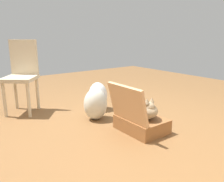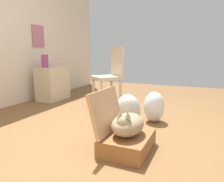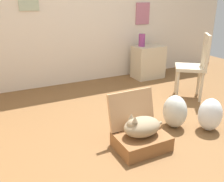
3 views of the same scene
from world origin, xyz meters
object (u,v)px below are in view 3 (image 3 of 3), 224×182
at_px(plastic_bag_clear, 210,115).
at_px(vase_tall, 142,40).
at_px(cat, 141,126).
at_px(chair, 195,64).
at_px(side_table, 148,62).
at_px(suitcase_base, 141,142).
at_px(plastic_bag_white, 175,111).

height_order(plastic_bag_clear, vase_tall, vase_tall).
distance_m(plastic_bag_clear, vase_tall, 2.23).
xyz_separation_m(cat, chair, (1.52, 0.85, 0.28)).
bearing_deg(side_table, cat, -125.84).
bearing_deg(cat, chair, 29.28).
distance_m(suitcase_base, vase_tall, 2.57).
bearing_deg(cat, suitcase_base, -1.97).
distance_m(cat, vase_tall, 2.53).
bearing_deg(chair, plastic_bag_clear, 4.87).
bearing_deg(vase_tall, plastic_bag_white, -110.82).
bearing_deg(suitcase_base, plastic_bag_clear, -1.69).
distance_m(plastic_bag_white, side_table, 2.03).
distance_m(plastic_bag_white, chair, 1.14).
xyz_separation_m(vase_tall, chair, (0.18, -1.24, -0.20)).
xyz_separation_m(plastic_bag_clear, side_table, (0.54, 2.09, 0.12)).
height_order(suitcase_base, side_table, side_table).
bearing_deg(plastic_bag_white, suitcase_base, -160.38).
bearing_deg(side_table, vase_tall, 165.99).
relative_size(suitcase_base, side_table, 0.85).
bearing_deg(chair, suitcase_base, -22.74).
distance_m(suitcase_base, cat, 0.18).
relative_size(side_table, vase_tall, 2.70).
bearing_deg(side_table, suitcase_base, -125.65).
bearing_deg(suitcase_base, plastic_bag_white, 19.62).
relative_size(suitcase_base, cat, 1.11).
height_order(cat, side_table, side_table).
height_order(plastic_bag_clear, chair, chair).
height_order(plastic_bag_white, plastic_bag_clear, plastic_bag_white).
height_order(plastic_bag_clear, side_table, side_table).
bearing_deg(chair, cat, -22.92).
bearing_deg(chair, plastic_bag_white, -16.86).
relative_size(suitcase_base, plastic_bag_white, 1.32).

